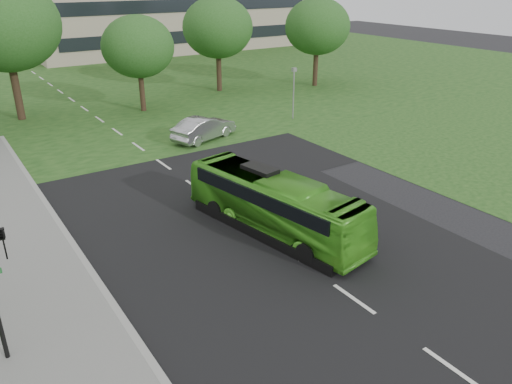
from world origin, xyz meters
TOP-DOWN VIEW (x-y plane):
  - ground at (0.00, 0.00)m, footprint 160.00×160.00m
  - street_surfaces at (-0.38, 22.75)m, footprint 120.00×120.00m
  - tree_park_b at (-4.98, 29.41)m, footprint 7.92×7.92m
  - tree_park_c at (3.91, 26.69)m, footprint 5.67×5.67m
  - tree_park_d at (12.95, 29.91)m, footprint 6.49×6.49m
  - tree_park_e at (22.16, 26.66)m, footprint 6.29×6.29m
  - bus at (0.64, 3.66)m, footprint 3.73×9.41m
  - sedan at (4.36, 17.00)m, footprint 5.07×3.11m
  - camera_pole at (12.56, 17.81)m, footprint 0.39×0.36m

SIDE VIEW (x-z plane):
  - ground at x=0.00m, z-range 0.00..0.00m
  - street_surfaces at x=-0.38m, z-range -0.05..0.10m
  - sedan at x=4.36m, z-range 0.00..1.58m
  - bus at x=0.64m, z-range 0.00..2.56m
  - camera_pole at x=12.56m, z-range 0.57..4.49m
  - tree_park_c at x=3.91m, z-range 1.34..8.88m
  - tree_park_e at x=22.16m, z-range 1.50..9.89m
  - tree_park_d at x=12.95m, z-range 1.52..10.10m
  - tree_park_b at x=-4.98m, z-range 1.81..12.20m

